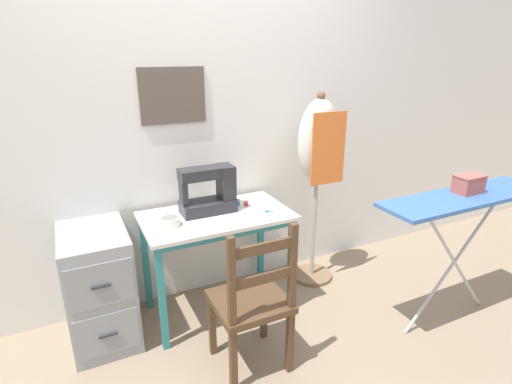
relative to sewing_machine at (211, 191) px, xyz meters
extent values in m
plane|color=gray|center=(0.01, -0.33, -0.86)|extent=(14.00, 14.00, 0.00)
cube|color=silver|center=(0.01, 0.28, 0.41)|extent=(10.00, 0.05, 2.55)
cube|color=brown|center=(-0.14, 0.25, 0.59)|extent=(0.42, 0.02, 0.35)
cube|color=silver|center=(0.01, -0.06, -0.16)|extent=(0.96, 0.55, 0.02)
cube|color=teal|center=(0.01, -0.29, -0.19)|extent=(0.88, 0.03, 0.04)
cube|color=teal|center=(-0.43, -0.29, -0.52)|extent=(0.04, 0.04, 0.69)
cube|color=teal|center=(0.45, -0.29, -0.52)|extent=(0.04, 0.04, 0.69)
cube|color=teal|center=(-0.43, 0.17, -0.52)|extent=(0.04, 0.04, 0.69)
cube|color=teal|center=(0.45, 0.17, -0.52)|extent=(0.04, 0.04, 0.69)
cube|color=#28282D|center=(-0.02, 0.00, -0.10)|extent=(0.35, 0.17, 0.08)
cube|color=#28282D|center=(0.11, 0.00, 0.05)|extent=(0.09, 0.15, 0.22)
cube|color=#28282D|center=(-0.04, 0.00, 0.13)|extent=(0.31, 0.13, 0.07)
cube|color=#28282D|center=(-0.18, 0.00, 0.01)|extent=(0.04, 0.10, 0.15)
cylinder|color=#B22D2D|center=(0.16, 0.00, 0.05)|extent=(0.02, 0.06, 0.06)
cylinder|color=#99999E|center=(0.11, 0.00, 0.17)|extent=(0.01, 0.01, 0.02)
cylinder|color=silver|center=(-0.30, -0.11, -0.12)|extent=(0.12, 0.12, 0.05)
cylinder|color=gray|center=(-0.30, -0.11, -0.09)|extent=(0.10, 0.10, 0.01)
cube|color=silver|center=(0.39, -0.21, -0.14)|extent=(0.11, 0.07, 0.00)
cube|color=silver|center=(0.38, -0.22, -0.14)|extent=(0.09, 0.10, 0.00)
torus|color=#2870B7|center=(0.33, -0.17, -0.14)|extent=(0.03, 0.03, 0.01)
torus|color=#2870B7|center=(0.33, -0.16, -0.14)|extent=(0.03, 0.03, 0.01)
cylinder|color=#2875C1|center=(0.20, 0.03, -0.12)|extent=(0.03, 0.03, 0.04)
cylinder|color=beige|center=(0.20, 0.03, -0.10)|extent=(0.04, 0.04, 0.00)
cylinder|color=beige|center=(0.20, 0.03, -0.14)|extent=(0.04, 0.04, 0.00)
cylinder|color=red|center=(0.25, -0.01, -0.13)|extent=(0.03, 0.03, 0.03)
cylinder|color=beige|center=(0.25, -0.01, -0.11)|extent=(0.04, 0.04, 0.00)
cylinder|color=beige|center=(0.25, -0.01, -0.14)|extent=(0.04, 0.04, 0.00)
cube|color=#513823|center=(-0.01, -0.62, -0.45)|extent=(0.40, 0.38, 0.04)
cube|color=#513823|center=(-0.18, -0.46, -0.67)|extent=(0.04, 0.04, 0.39)
cube|color=#513823|center=(0.16, -0.46, -0.67)|extent=(0.04, 0.04, 0.39)
cube|color=#513823|center=(-0.18, -0.78, -0.67)|extent=(0.04, 0.04, 0.39)
cube|color=#513823|center=(0.16, -0.78, -0.67)|extent=(0.04, 0.04, 0.39)
cube|color=#513823|center=(-0.18, -0.78, -0.19)|extent=(0.04, 0.04, 0.48)
cube|color=#513823|center=(0.16, -0.78, -0.19)|extent=(0.04, 0.04, 0.48)
cube|color=#513823|center=(-0.01, -0.78, -0.05)|extent=(0.34, 0.02, 0.06)
cube|color=#513823|center=(-0.01, -0.78, -0.21)|extent=(0.34, 0.02, 0.06)
cube|color=#93999E|center=(-0.74, -0.01, -0.50)|extent=(0.38, 0.53, 0.73)
cube|color=gray|center=(-0.74, -0.28, -0.34)|extent=(0.35, 0.01, 0.26)
cube|color=#333338|center=(-0.74, -0.29, -0.34)|extent=(0.10, 0.01, 0.02)
cube|color=gray|center=(-0.74, -0.28, -0.66)|extent=(0.35, 0.01, 0.26)
cube|color=#333338|center=(-0.74, -0.29, -0.66)|extent=(0.10, 0.01, 0.02)
cylinder|color=#846647|center=(0.83, 0.01, -0.85)|extent=(0.32, 0.32, 0.03)
cylinder|color=#ADA89E|center=(0.83, 0.01, -0.40)|extent=(0.03, 0.03, 0.87)
ellipsoid|color=beige|center=(0.83, 0.01, 0.25)|extent=(0.32, 0.23, 0.60)
sphere|color=brown|center=(0.83, 0.01, 0.57)|extent=(0.06, 0.06, 0.06)
cube|color=orange|center=(0.83, -0.12, 0.22)|extent=(0.27, 0.01, 0.51)
cube|color=#3D6BAD|center=(1.35, -0.83, 0.02)|extent=(1.19, 0.30, 0.02)
cylinder|color=#B7B7BC|center=(1.35, -0.83, -0.43)|extent=(0.73, 0.02, 0.88)
cylinder|color=#B7B7BC|center=(1.35, -0.83, -0.43)|extent=(0.73, 0.02, 0.88)
cube|color=#AD564C|center=(1.39, -0.81, 0.08)|extent=(0.17, 0.11, 0.11)
cube|color=#BE5F54|center=(1.39, -0.81, 0.14)|extent=(0.18, 0.12, 0.01)
camera|label=1|loc=(-0.80, -2.32, 0.86)|focal=28.00mm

